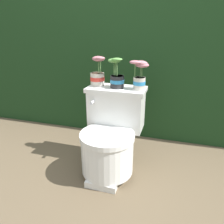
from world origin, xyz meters
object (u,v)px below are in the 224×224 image
toilet (111,136)px  potted_plant_middle (140,76)px  potted_plant_midleft (117,77)px  potted_plant_left (98,75)px

toilet → potted_plant_middle: 0.49m
toilet → potted_plant_midleft: 0.45m
toilet → potted_plant_middle: (0.17, 0.14, 0.44)m
potted_plant_left → potted_plant_middle: 0.33m
toilet → potted_plant_midleft: (0.00, 0.15, 0.42)m
potted_plant_left → potted_plant_middle: bearing=-4.0°
potted_plant_midleft → toilet: bearing=-90.6°
potted_plant_middle → potted_plant_left: bearing=176.0°
potted_plant_midleft → potted_plant_middle: bearing=-0.7°
potted_plant_left → potted_plant_middle: potted_plant_left is taller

